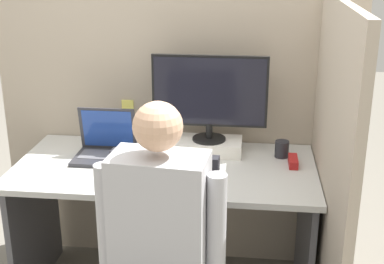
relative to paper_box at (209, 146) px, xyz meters
name	(u,v)px	position (x,y,z in m)	size (l,w,h in m)	color
cubicle_panel_back	(176,131)	(-0.21, 0.20, 0.01)	(2.02, 0.05, 1.59)	tan
cubicle_panel_right	(325,170)	(0.58, -0.28, 0.01)	(0.04, 1.40, 1.59)	tan
desk	(166,198)	(-0.21, -0.20, -0.22)	(1.52, 0.75, 0.75)	#B7B7B2
paper_box	(209,146)	(0.00, 0.00, 0.00)	(0.35, 0.20, 0.07)	white
monitor	(210,94)	(0.00, 0.00, 0.29)	(0.60, 0.18, 0.46)	black
laptop	(105,149)	(-0.53, -0.14, 0.01)	(0.30, 0.24, 0.25)	#2D2D33
mouse	(155,171)	(-0.24, -0.31, -0.02)	(0.07, 0.05, 0.03)	silver
stapler	(293,161)	(0.44, -0.13, -0.02)	(0.04, 0.13, 0.04)	#A31919
carrot_toy	(202,177)	(0.00, -0.38, -0.01)	(0.05, 0.16, 0.05)	orange
person	(159,258)	(-0.09, -1.06, -0.03)	(0.48, 0.49, 1.32)	black
coffee_mug	(282,149)	(0.38, -0.02, 0.01)	(0.07, 0.07, 0.09)	#232328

